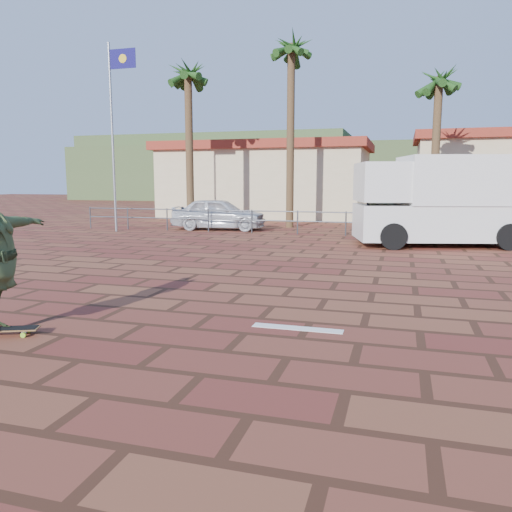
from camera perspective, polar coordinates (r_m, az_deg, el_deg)
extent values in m
plane|color=brown|center=(9.03, 1.91, -5.78)|extent=(120.00, 120.00, 0.00)
cube|color=white|center=(7.75, 4.76, -8.22)|extent=(1.40, 0.22, 0.01)
cylinder|color=#47494F|center=(24.95, -18.41, 4.20)|extent=(0.06, 0.06, 1.00)
cylinder|color=#47494F|center=(23.88, -14.44, 4.18)|extent=(0.06, 0.06, 1.00)
cylinder|color=#47494F|center=(22.92, -10.13, 4.15)|extent=(0.06, 0.06, 1.00)
cylinder|color=#47494F|center=(22.11, -5.46, 4.08)|extent=(0.06, 0.06, 1.00)
cylinder|color=#47494F|center=(21.45, -0.48, 3.98)|extent=(0.06, 0.06, 1.00)
cylinder|color=#47494F|center=(20.97, 4.77, 3.84)|extent=(0.06, 0.06, 1.00)
cylinder|color=#47494F|center=(20.66, 10.23, 3.66)|extent=(0.06, 0.06, 1.00)
cylinder|color=#47494F|center=(20.55, 15.79, 3.45)|extent=(0.06, 0.06, 1.00)
cylinder|color=#47494F|center=(20.63, 21.35, 3.20)|extent=(0.06, 0.06, 1.00)
cylinder|color=#47494F|center=(20.90, 26.82, 2.93)|extent=(0.06, 0.06, 1.00)
cylinder|color=#47494F|center=(20.63, 10.26, 4.91)|extent=(24.00, 0.05, 0.05)
cylinder|color=#47494F|center=(20.66, 10.23, 3.80)|extent=(24.00, 0.05, 0.05)
cylinder|color=gray|center=(23.02, -16.07, 12.69)|extent=(0.10, 0.10, 8.00)
cube|color=#131050|center=(23.18, -14.98, 20.96)|extent=(1.20, 0.02, 0.80)
cylinder|color=brown|center=(24.04, -7.61, 11.56)|extent=(0.36, 0.36, 7.00)
sphere|color=#26501A|center=(24.48, -7.79, 19.89)|extent=(2.40, 2.40, 2.40)
cylinder|color=brown|center=(24.11, 3.96, 13.04)|extent=(0.36, 0.36, 8.20)
sphere|color=#26501A|center=(24.77, 4.07, 22.65)|extent=(2.40, 2.40, 2.40)
cylinder|color=brown|center=(24.03, 19.79, 10.54)|extent=(0.36, 0.36, 6.50)
sphere|color=#26501A|center=(24.39, 20.21, 18.30)|extent=(2.40, 2.40, 2.40)
cube|color=beige|center=(31.55, 1.29, 8.20)|extent=(12.00, 7.00, 4.00)
cube|color=maroon|center=(31.61, 1.30, 12.28)|extent=(12.60, 7.60, 0.50)
cube|color=beige|center=(33.00, 26.72, 7.75)|extent=(10.00, 6.00, 4.50)
cube|color=maroon|center=(33.09, 27.02, 12.07)|extent=(10.60, 6.60, 0.50)
cube|color=#384C28|center=(58.52, 14.33, 9.13)|extent=(70.00, 18.00, 6.00)
cube|color=#384C28|center=(68.87, -4.35, 10.09)|extent=(35.00, 14.00, 8.00)
cube|color=silver|center=(8.12, -24.82, -7.74)|extent=(0.13, 0.20, 0.03)
cylinder|color=#8CCE2B|center=(8.03, -25.07, -8.19)|extent=(0.08, 0.06, 0.07)
cylinder|color=#8CCE2B|center=(8.24, -24.55, -7.73)|extent=(0.08, 0.06, 0.07)
cube|color=silver|center=(18.48, 20.61, 3.67)|extent=(6.31, 3.76, 1.20)
cube|color=silver|center=(18.68, 23.09, 7.95)|extent=(4.85, 3.50, 1.64)
cube|color=silver|center=(17.87, 14.45, 8.18)|extent=(2.28, 2.76, 1.31)
cube|color=black|center=(17.75, 12.13, 6.67)|extent=(0.51, 1.82, 0.71)
cylinder|color=black|center=(16.88, 15.40, 2.18)|extent=(0.92, 0.51, 0.87)
cylinder|color=black|center=(19.11, 13.85, 2.96)|extent=(0.92, 0.51, 0.87)
cylinder|color=black|center=(18.09, 26.95, 1.96)|extent=(0.92, 0.51, 0.87)
cylinder|color=black|center=(20.18, 24.26, 2.74)|extent=(0.92, 0.51, 0.87)
imported|color=silver|center=(22.98, -4.27, 4.84)|extent=(4.44, 2.17, 1.46)
imported|color=silver|center=(21.70, 21.70, 4.01)|extent=(4.40, 1.56, 1.45)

